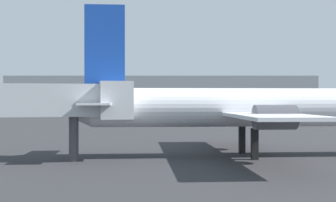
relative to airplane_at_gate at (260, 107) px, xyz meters
The scene contains 3 objects.
airplane_at_gate is the anchor object (origin of this frame).
jet_bridge 17.58m from the airplane_at_gate, 168.72° to the right, with size 16.35×5.29×5.91m.
terminal_building 107.03m from the airplane_at_gate, 95.15° to the left, with size 96.78×18.84×11.87m, color #999EA3.
Camera 1 is at (2.14, -13.58, 4.58)m, focal length 46.04 mm.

